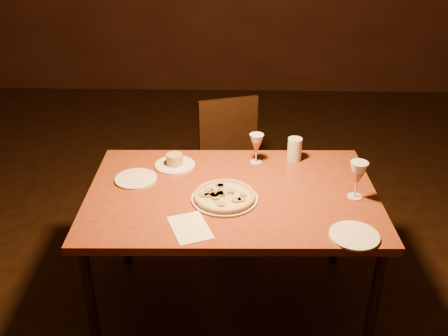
{
  "coord_description": "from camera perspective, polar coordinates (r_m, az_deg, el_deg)",
  "views": [
    {
      "loc": [
        0.04,
        -2.03,
        1.96
      ],
      "look_at": [
        -0.02,
        0.05,
        0.83
      ],
      "focal_mm": 40.0,
      "sensor_mm": 36.0,
      "label": 1
    }
  ],
  "objects": [
    {
      "name": "side_plate_near",
      "position": [
        2.14,
        14.66,
        -7.5
      ],
      "size": [
        0.21,
        0.21,
        0.01
      ],
      "primitive_type": "cylinder",
      "color": "white",
      "rests_on": "dining_table"
    },
    {
      "name": "chair_far",
      "position": [
        3.28,
        1.07,
        1.33
      ],
      "size": [
        0.5,
        0.5,
        0.83
      ],
      "rotation": [
        0.0,
        0.0,
        0.31
      ],
      "color": "black",
      "rests_on": "floor"
    },
    {
      "name": "pizza_plate",
      "position": [
        2.3,
        0.07,
        -3.25
      ],
      "size": [
        0.31,
        0.31,
        0.03
      ],
      "color": "white",
      "rests_on": "dining_table"
    },
    {
      "name": "water_tumbler",
      "position": [
        2.66,
        8.06,
        2.13
      ],
      "size": [
        0.07,
        0.07,
        0.12
      ],
      "primitive_type": "cylinder",
      "color": "silver",
      "rests_on": "dining_table"
    },
    {
      "name": "wine_glass_right",
      "position": [
        2.37,
        14.97,
        -1.33
      ],
      "size": [
        0.08,
        0.08,
        0.18
      ],
      "primitive_type": null,
      "color": "#B5694B",
      "rests_on": "dining_table"
    },
    {
      "name": "menu_card",
      "position": [
        2.13,
        -3.9,
        -6.79
      ],
      "size": [
        0.22,
        0.26,
        0.0
      ],
      "primitive_type": "cube",
      "rotation": [
        0.0,
        0.0,
        0.38
      ],
      "color": "white",
      "rests_on": "dining_table"
    },
    {
      "name": "wine_glass_far",
      "position": [
        2.6,
        3.71,
        2.23
      ],
      "size": [
        0.07,
        0.07,
        0.16
      ],
      "primitive_type": null,
      "color": "#B5694B",
      "rests_on": "dining_table"
    },
    {
      "name": "dining_table",
      "position": [
        2.41,
        0.9,
        -4.0
      ],
      "size": [
        1.39,
        0.92,
        0.73
      ],
      "rotation": [
        0.0,
        0.0,
        0.03
      ],
      "color": "brown",
      "rests_on": "floor"
    },
    {
      "name": "floor",
      "position": [
        2.83,
        0.3,
        -15.56
      ],
      "size": [
        7.0,
        7.0,
        0.0
      ],
      "primitive_type": "plane",
      "color": "black",
      "rests_on": "ground"
    },
    {
      "name": "side_plate_left",
      "position": [
        2.51,
        -10.03,
        -1.22
      ],
      "size": [
        0.21,
        0.21,
        0.01
      ],
      "primitive_type": "cylinder",
      "color": "white",
      "rests_on": "dining_table"
    },
    {
      "name": "ramekin_saucer",
      "position": [
        2.6,
        -5.65,
        0.68
      ],
      "size": [
        0.21,
        0.21,
        0.07
      ],
      "color": "white",
      "rests_on": "dining_table"
    }
  ]
}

